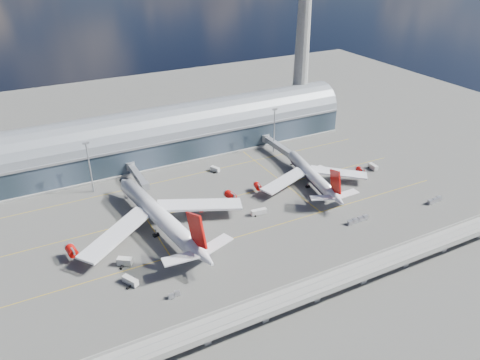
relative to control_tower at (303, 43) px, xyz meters
name	(u,v)px	position (x,y,z in m)	size (l,w,h in m)	color
ground	(240,221)	(-85.00, -83.00, -51.64)	(500.00, 500.00, 0.00)	#474744
taxi_lines	(218,198)	(-85.00, -60.89, -51.63)	(200.00, 80.12, 0.01)	gold
terminal	(174,135)	(-85.00, -5.01, -40.30)	(200.00, 30.00, 28.00)	#1F2B35
control_tower	(303,43)	(0.00, 0.00, 0.00)	(19.00, 19.00, 103.00)	gray
guideway	(317,288)	(-85.00, -138.00, -46.34)	(220.00, 8.50, 7.20)	gray
floodlight_mast_left	(90,166)	(-135.00, -28.00, -38.00)	(3.00, 0.70, 25.70)	gray
floodlight_mast_right	(274,129)	(-35.00, -28.00, -38.00)	(3.00, 0.70, 25.70)	gray
airliner_left	(161,217)	(-117.25, -74.86, -44.71)	(75.63, 79.56, 24.26)	white
airliner_right	(312,176)	(-38.81, -70.12, -46.63)	(57.96, 60.64, 19.30)	white
jet_bridge_left	(137,175)	(-114.11, -29.88, -46.46)	(4.40, 28.00, 7.25)	gray
jet_bridge_right	(277,146)	(-35.03, -31.82, -46.46)	(4.40, 32.00, 7.25)	gray
service_truck_0	(130,281)	(-137.93, -101.17, -50.27)	(4.83, 6.63, 2.65)	#BCBCB7
service_truck_1	(125,262)	(-136.76, -89.76, -50.06)	(5.86, 5.06, 3.13)	#BCBCB7
service_truck_2	(259,212)	(-75.20, -82.06, -50.32)	(7.16, 2.71, 2.53)	#BCBCB7
service_truck_3	(373,167)	(-0.40, -70.98, -50.24)	(2.66, 5.80, 2.74)	#BCBCB7
service_truck_4	(322,169)	(-25.62, -60.88, -50.24)	(3.67, 5.22, 2.76)	#BCBCB7
service_truck_5	(215,169)	(-74.57, -35.11, -50.36)	(3.97, 5.50, 2.49)	#BCBCB7
cargo_train_0	(174,295)	(-126.56, -114.39, -50.81)	(4.84, 2.34, 1.58)	gray
cargo_train_1	(358,220)	(-40.73, -106.72, -50.67)	(11.19, 2.17, 1.85)	gray
cargo_train_2	(435,200)	(1.39, -110.20, -50.62)	(8.83, 2.55, 1.95)	gray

